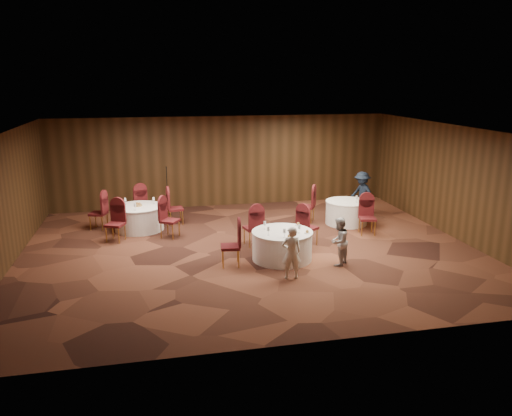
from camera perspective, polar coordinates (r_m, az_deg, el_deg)
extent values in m
plane|color=black|center=(13.50, -0.66, -4.78)|extent=(12.00, 12.00, 0.00)
plane|color=silver|center=(12.79, -0.70, 8.87)|extent=(12.00, 12.00, 0.00)
plane|color=black|center=(17.89, -3.84, 5.33)|extent=(12.00, 0.00, 12.00)
plane|color=black|center=(8.40, 6.07, -5.57)|extent=(12.00, 0.00, 12.00)
plane|color=black|center=(13.28, -26.97, 0.47)|extent=(0.00, 10.00, 10.00)
plane|color=black|center=(15.37, 21.86, 2.76)|extent=(0.00, 10.00, 10.00)
cylinder|color=white|center=(12.72, 3.01, -4.32)|extent=(1.51, 1.51, 0.72)
cylinder|color=white|center=(12.60, 3.03, -2.75)|extent=(1.54, 1.54, 0.03)
cylinder|color=white|center=(15.54, -13.22, -1.16)|extent=(1.46, 1.46, 0.72)
cylinder|color=white|center=(15.45, -13.30, 0.15)|extent=(1.49, 1.49, 0.03)
cylinder|color=white|center=(16.01, 10.30, -0.53)|extent=(1.30, 1.30, 0.72)
cylinder|color=white|center=(15.92, 10.36, 0.74)|extent=(1.33, 1.33, 0.03)
cylinder|color=silver|center=(12.50, 4.94, -2.85)|extent=(0.06, 0.06, 0.01)
cylinder|color=silver|center=(12.48, 4.94, -2.60)|extent=(0.01, 0.01, 0.11)
cone|color=silver|center=(12.45, 4.95, -2.14)|extent=(0.08, 0.08, 0.10)
cylinder|color=silver|center=(12.13, 3.26, -3.36)|extent=(0.06, 0.06, 0.01)
cylinder|color=silver|center=(12.12, 3.26, -3.10)|extent=(0.01, 0.01, 0.11)
cone|color=silver|center=(12.08, 3.27, -2.62)|extent=(0.08, 0.08, 0.10)
cylinder|color=silver|center=(12.28, 1.42, -3.12)|extent=(0.06, 0.06, 0.01)
cylinder|color=silver|center=(12.26, 1.42, -2.86)|extent=(0.01, 0.01, 0.11)
cone|color=silver|center=(12.23, 1.43, -2.39)|extent=(0.08, 0.08, 0.10)
cylinder|color=silver|center=(12.74, 1.00, -2.45)|extent=(0.06, 0.06, 0.01)
cylinder|color=silver|center=(12.73, 1.00, -2.20)|extent=(0.01, 0.01, 0.11)
cone|color=silver|center=(12.70, 1.00, -1.75)|extent=(0.08, 0.08, 0.10)
cylinder|color=white|center=(12.11, 3.81, -3.39)|extent=(0.15, 0.15, 0.01)
sphere|color=#9E6B33|center=(12.10, 3.81, -3.20)|extent=(0.08, 0.08, 0.08)
cylinder|color=white|center=(12.50, 5.87, -2.85)|extent=(0.15, 0.15, 0.01)
sphere|color=#9E6B33|center=(12.49, 5.88, -2.67)|extent=(0.08, 0.08, 0.08)
cylinder|color=white|center=(13.14, 4.83, -1.96)|extent=(0.15, 0.15, 0.01)
sphere|color=#9E6B33|center=(13.12, 4.83, -1.79)|extent=(0.08, 0.08, 0.08)
cylinder|color=silver|center=(15.61, -11.60, 0.46)|extent=(0.06, 0.06, 0.01)
cylinder|color=silver|center=(15.59, -11.62, 0.67)|extent=(0.01, 0.01, 0.11)
cone|color=silver|center=(15.57, -11.64, 1.04)|extent=(0.08, 0.08, 0.10)
cylinder|color=silver|center=(15.71, -14.71, 0.37)|extent=(0.06, 0.06, 0.01)
cylinder|color=silver|center=(15.70, -14.72, 0.58)|extent=(0.01, 0.01, 0.11)
cone|color=silver|center=(15.67, -14.74, 0.95)|extent=(0.08, 0.08, 0.10)
cylinder|color=silver|center=(14.98, -13.64, -0.25)|extent=(0.06, 0.06, 0.01)
cylinder|color=silver|center=(14.97, -13.66, -0.03)|extent=(0.01, 0.01, 0.11)
cone|color=silver|center=(14.94, -13.68, 0.35)|extent=(0.08, 0.08, 0.10)
cylinder|color=olive|center=(15.44, -13.31, 0.31)|extent=(0.22, 0.22, 0.06)
sphere|color=#9E6B33|center=(15.44, -13.43, 0.54)|extent=(0.07, 0.07, 0.07)
sphere|color=#9E6B33|center=(15.40, -13.18, 0.52)|extent=(0.07, 0.07, 0.07)
cylinder|color=silver|center=(15.79, 11.40, 0.64)|extent=(0.06, 0.06, 0.01)
cylinder|color=silver|center=(15.78, 11.41, 0.84)|extent=(0.01, 0.01, 0.11)
cone|color=silver|center=(15.75, 11.43, 1.21)|extent=(0.08, 0.08, 0.10)
cylinder|color=black|center=(17.14, -9.99, -0.72)|extent=(0.24, 0.24, 0.02)
cylinder|color=black|center=(16.94, -10.11, 1.97)|extent=(0.02, 0.02, 1.63)
cylinder|color=black|center=(16.84, -10.23, 4.61)|extent=(0.04, 0.12, 0.04)
imported|color=silver|center=(11.44, 4.06, -5.13)|extent=(0.48, 0.34, 1.25)
imported|color=#ADAEB2|center=(12.41, 9.43, -3.80)|extent=(0.74, 0.74, 1.21)
imported|color=black|center=(17.04, 12.00, 1.62)|extent=(0.85, 1.09, 1.48)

